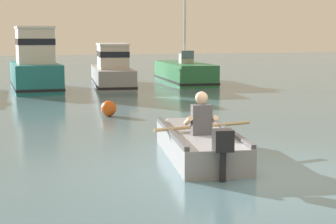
{
  "coord_description": "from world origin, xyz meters",
  "views": [
    {
      "loc": [
        -3.91,
        -7.22,
        2.1
      ],
      "look_at": [
        -0.12,
        3.47,
        0.55
      ],
      "focal_mm": 58.15,
      "sensor_mm": 36.0,
      "label": 1
    }
  ],
  "objects_px": {
    "moored_boat_grey": "(112,70)",
    "moored_boat_green": "(184,73)",
    "mooring_buoy": "(109,108)",
    "moored_boat_teal": "(35,67)",
    "rowboat_with_person": "(199,143)"
  },
  "relations": [
    {
      "from": "moored_boat_grey",
      "to": "moored_boat_green",
      "type": "relative_size",
      "value": 1.01
    },
    {
      "from": "moored_boat_grey",
      "to": "moored_boat_green",
      "type": "xyz_separation_m",
      "value": [
        3.55,
        0.48,
        -0.23
      ]
    },
    {
      "from": "moored_boat_green",
      "to": "moored_boat_grey",
      "type": "bearing_deg",
      "value": -172.29
    },
    {
      "from": "moored_boat_green",
      "to": "mooring_buoy",
      "type": "xyz_separation_m",
      "value": [
        -5.82,
        -9.4,
        -0.25
      ]
    },
    {
      "from": "moored_boat_green",
      "to": "mooring_buoy",
      "type": "relative_size",
      "value": 14.11
    },
    {
      "from": "moored_boat_teal",
      "to": "moored_boat_grey",
      "type": "xyz_separation_m",
      "value": [
        3.36,
        0.76,
        -0.25
      ]
    },
    {
      "from": "rowboat_with_person",
      "to": "moored_boat_green",
      "type": "height_order",
      "value": "moored_boat_green"
    },
    {
      "from": "moored_boat_teal",
      "to": "moored_boat_grey",
      "type": "bearing_deg",
      "value": 12.74
    },
    {
      "from": "moored_boat_teal",
      "to": "moored_boat_green",
      "type": "xyz_separation_m",
      "value": [
        6.91,
        1.24,
        -0.48
      ]
    },
    {
      "from": "moored_boat_grey",
      "to": "mooring_buoy",
      "type": "xyz_separation_m",
      "value": [
        -2.27,
        -8.92,
        -0.48
      ]
    },
    {
      "from": "rowboat_with_person",
      "to": "moored_boat_grey",
      "type": "height_order",
      "value": "moored_boat_grey"
    },
    {
      "from": "rowboat_with_person",
      "to": "moored_boat_teal",
      "type": "xyz_separation_m",
      "value": [
        -1.43,
        13.63,
        0.69
      ]
    },
    {
      "from": "moored_boat_teal",
      "to": "moored_boat_green",
      "type": "relative_size",
      "value": 0.86
    },
    {
      "from": "moored_boat_green",
      "to": "mooring_buoy",
      "type": "height_order",
      "value": "moored_boat_green"
    },
    {
      "from": "moored_boat_teal",
      "to": "mooring_buoy",
      "type": "xyz_separation_m",
      "value": [
        1.09,
        -8.16,
        -0.73
      ]
    }
  ]
}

